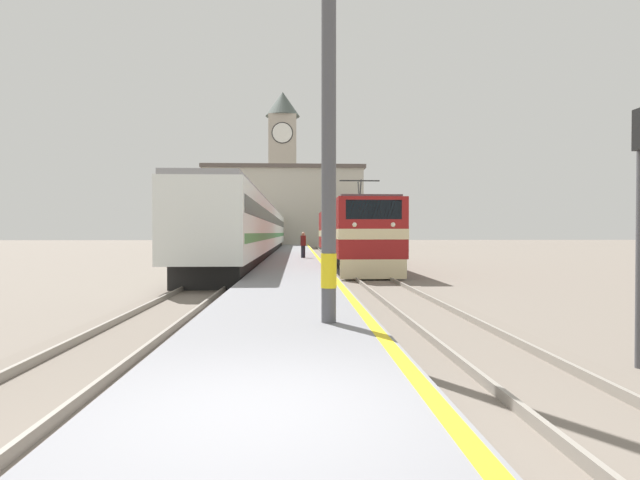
{
  "coord_description": "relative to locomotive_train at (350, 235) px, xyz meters",
  "views": [
    {
      "loc": [
        0.24,
        -4.41,
        2.0
      ],
      "look_at": [
        1.45,
        22.55,
        1.6
      ],
      "focal_mm": 28.0,
      "sensor_mm": 36.0,
      "label": 1
    }
  ],
  "objects": [
    {
      "name": "rail_track_far",
      "position": [
        -6.35,
        -0.36,
        -1.85
      ],
      "size": [
        2.83,
        140.0,
        0.16
      ],
      "color": "#70665B",
      "rests_on": "ground"
    },
    {
      "name": "passenger_train",
      "position": [
        -6.35,
        10.26,
        0.31
      ],
      "size": [
        2.92,
        47.57,
        4.09
      ],
      "color": "black",
      "rests_on": "ground"
    },
    {
      "name": "platform",
      "position": [
        -3.37,
        -0.36,
        -1.66
      ],
      "size": [
        3.32,
        140.0,
        0.45
      ],
      "color": "slate",
      "rests_on": "ground"
    },
    {
      "name": "clock_tower",
      "position": [
        -5.57,
        53.28,
        11.68
      ],
      "size": [
        5.64,
        5.64,
        25.33
      ],
      "color": "#ADA393",
      "rests_on": "ground"
    },
    {
      "name": "ground_plane",
      "position": [
        -3.37,
        4.64,
        -1.88
      ],
      "size": [
        200.0,
        200.0,
        0.0
      ],
      "primitive_type": "plane",
      "color": "#70665B"
    },
    {
      "name": "locomotive_train",
      "position": [
        0.0,
        0.0,
        0.0
      ],
      "size": [
        2.92,
        19.04,
        4.65
      ],
      "color": "black",
      "rests_on": "ground"
    },
    {
      "name": "rail_track_near",
      "position": [
        0.0,
        -0.36,
        -1.85
      ],
      "size": [
        2.83,
        140.0,
        0.16
      ],
      "color": "#70665B",
      "rests_on": "ground"
    },
    {
      "name": "person_on_platform",
      "position": [
        -2.78,
        1.09,
        -0.61
      ],
      "size": [
        0.34,
        0.34,
        1.59
      ],
      "color": "#23232D",
      "rests_on": "platform"
    },
    {
      "name": "catenary_mast",
      "position": [
        -2.49,
        -21.13,
        2.98
      ],
      "size": [
        2.89,
        0.28,
        8.82
      ],
      "color": "#4C4C51",
      "rests_on": "platform"
    },
    {
      "name": "station_building",
      "position": [
        -4.96,
        39.61,
        3.62
      ],
      "size": [
        21.56,
        9.44,
        10.96
      ],
      "color": "#B7B2A3",
      "rests_on": "ground"
    }
  ]
}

